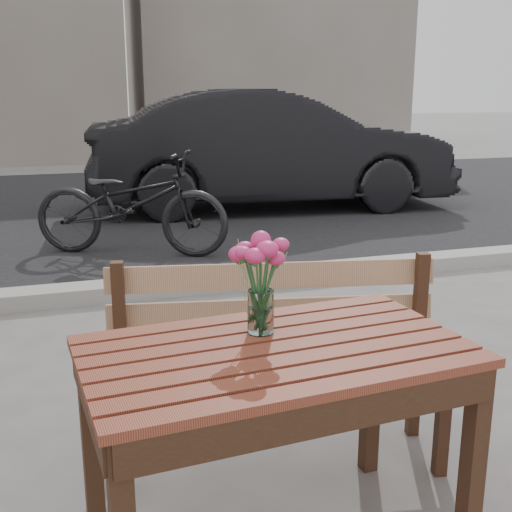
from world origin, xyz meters
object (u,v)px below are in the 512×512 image
(main_vase, at_px, (261,270))
(parked_car, at_px, (270,150))
(bicycle, at_px, (131,204))
(main_table, at_px, (276,382))

(main_vase, height_order, parked_car, parked_car)
(main_vase, relative_size, bicycle, 0.18)
(parked_car, bearing_deg, main_vase, 166.46)
(main_table, distance_m, bicycle, 4.27)
(main_table, relative_size, bicycle, 0.67)
(main_vase, distance_m, bicycle, 4.16)
(main_vase, bearing_deg, main_table, -86.21)
(parked_car, bearing_deg, main_table, 166.90)
(main_table, height_order, main_vase, main_vase)
(main_table, distance_m, parked_car, 6.63)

